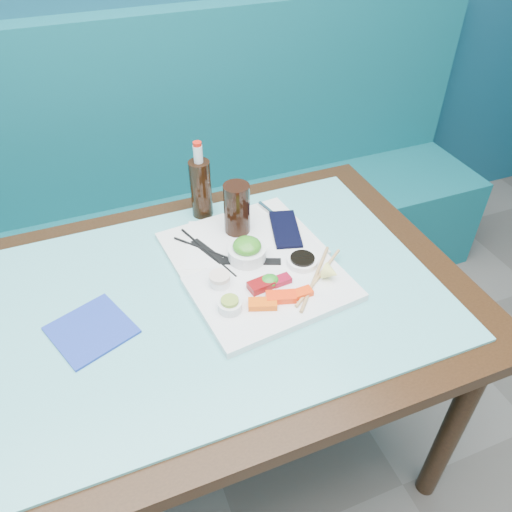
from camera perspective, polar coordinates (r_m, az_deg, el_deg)
name	(u,v)px	position (r m, az deg, el deg)	size (l,w,h in m)	color
booth_bench	(144,230)	(2.13, -12.66, 2.87)	(3.00, 0.56, 1.17)	#0E555D
dining_table	(196,324)	(1.32, -6.92, -7.68)	(1.40, 0.90, 0.75)	black
glass_top	(193,300)	(1.25, -7.23, -5.01)	(1.22, 0.76, 0.01)	#59B0B2
sashimi_plate	(273,289)	(1.25, 1.92, -3.80)	(0.39, 0.28, 0.02)	white
salmon_left	(263,304)	(1.19, 0.76, -5.50)	(0.07, 0.03, 0.02)	#F35409
salmon_mid	(281,297)	(1.21, 2.87, -4.69)	(0.07, 0.03, 0.02)	#FF300A
salmon_right	(301,293)	(1.22, 5.12, -4.28)	(0.06, 0.03, 0.01)	#FF3A0A
tuna_left	(261,285)	(1.23, 0.57, -3.34)	(0.06, 0.04, 0.02)	maroon
tuna_right	(281,280)	(1.25, 2.90, -2.77)	(0.05, 0.03, 0.02)	maroon
seaweed_garnish	(269,280)	(1.24, 1.55, -2.81)	(0.05, 0.04, 0.03)	#22831E
ramekin_wasabi	(230,306)	(1.18, -2.99, -5.68)	(0.06, 0.06, 0.02)	white
wasabi_fill	(230,301)	(1.17, -3.02, -5.12)	(0.04, 0.04, 0.01)	olive
ramekin_ginger	(220,281)	(1.25, -4.15, -2.89)	(0.05, 0.05, 0.02)	white
ginger_fill	(220,276)	(1.23, -4.18, -2.34)	(0.05, 0.05, 0.01)	beige
soy_dish	(302,261)	(1.31, 5.31, -0.62)	(0.08, 0.08, 0.02)	white
soy_fill	(303,258)	(1.30, 5.34, -0.25)	(0.06, 0.06, 0.01)	black
lemon_wedge	(331,273)	(1.26, 8.56, -1.90)	(0.04, 0.04, 0.04)	#F8F375
chopstick_sleeve	(252,261)	(1.31, -0.47, -0.61)	(0.15, 0.02, 0.00)	black
wooden_chopstick_a	(315,278)	(1.27, 6.77, -2.47)	(0.01, 0.01, 0.25)	#AA8250
wooden_chopstick_b	(319,277)	(1.27, 7.17, -2.36)	(0.01, 0.01, 0.24)	tan
serving_tray	(241,244)	(1.39, -1.73, 1.33)	(0.40, 0.30, 0.01)	white
paper_placemat	(241,242)	(1.38, -1.74, 1.59)	(0.30, 0.21, 0.00)	white
seaweed_bowl	(247,254)	(1.31, -1.02, 0.25)	(0.10, 0.10, 0.04)	silver
seaweed_salad	(247,246)	(1.30, -1.04, 1.17)	(0.08, 0.08, 0.04)	#32801D
cola_glass	(237,209)	(1.38, -2.20, 5.42)	(0.07, 0.07, 0.15)	black
navy_pouch	(285,230)	(1.42, 3.38, 3.03)	(0.07, 0.17, 0.01)	black
fork	(269,210)	(1.50, 1.51, 5.23)	(0.01, 0.01, 0.10)	silver
black_chopstick_a	(208,252)	(1.35, -5.53, 0.45)	(0.01, 0.01, 0.26)	black
black_chopstick_b	(211,251)	(1.35, -5.20, 0.53)	(0.01, 0.01, 0.24)	black
tray_sleeve	(209,252)	(1.35, -5.36, 0.45)	(0.02, 0.14, 0.00)	black
cola_bottle_body	(201,189)	(1.48, -6.32, 7.64)	(0.06, 0.06, 0.18)	black
cola_bottle_neck	(198,154)	(1.42, -6.65, 11.52)	(0.03, 0.03, 0.05)	silver
cola_bottle_cap	(197,144)	(1.40, -6.75, 12.61)	(0.02, 0.02, 0.01)	red
blue_napkin	(91,330)	(1.23, -18.30, -8.03)	(0.17, 0.17, 0.01)	navy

